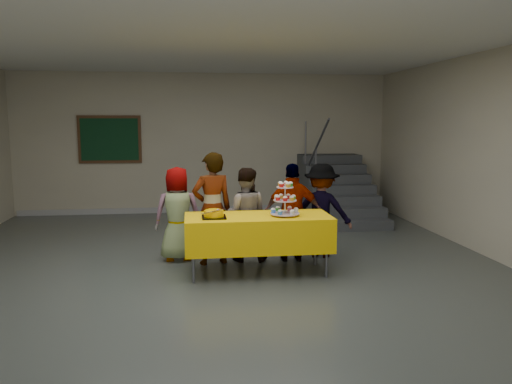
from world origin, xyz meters
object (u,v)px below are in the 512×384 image
Objects in this scene: schoolchild_b at (212,209)px; schoolchild_d at (293,212)px; bake_table at (258,232)px; schoolchild_c at (245,214)px; bear_cake at (214,213)px; staircase at (336,193)px; schoolchild_a at (178,214)px; schoolchild_e at (321,211)px; cupcake_stand at (285,201)px; noticeboard at (110,139)px.

schoolchild_b is 1.15m from schoolchild_d.
bake_table is at bearing 49.62° from schoolchild_d.
schoolchild_c is at bearing 177.79° from schoolchild_b.
staircase is at bearing 54.50° from bear_cake.
schoolchild_a is at bearing 0.11° from schoolchild_c.
schoolchild_b is 4.21m from staircase.
bake_table is 1.41× the size of schoolchild_c.
schoolchild_d is at bearing 28.51° from bear_cake.
bear_cake is 1.00m from schoolchild_a.
bear_cake is at bearing 34.32° from schoolchild_d.
cupcake_stand is at bearing 70.48° from schoolchild_e.
schoolchild_e is (0.45, 0.15, -0.01)m from schoolchild_d.
schoolchild_a is 0.98× the size of schoolchild_e.
schoolchild_a reaches higher than cupcake_stand.
cupcake_stand is at bearing 132.17° from schoolchild_b.
schoolchild_c is 1.13m from schoolchild_e.
bear_cake is at bearing -178.57° from cupcake_stand.
schoolchild_e reaches higher than schoolchild_c.
cupcake_stand is (0.34, -0.05, 0.40)m from bake_table.
schoolchild_c is (0.95, -0.15, -0.01)m from schoolchild_a.
schoolchild_d is (1.62, -0.24, 0.02)m from schoolchild_a.
cupcake_stand is 0.87m from schoolchild_c.
noticeboard reaches higher than schoolchild_c.
schoolchild_d reaches higher than schoolchild_e.
schoolchild_a is 2.08m from schoolchild_e.
schoolchild_a reaches higher than bear_cake.
bake_table is 0.78× the size of staircase.
noticeboard reaches higher than staircase.
schoolchild_e is 5.34m from noticeboard.
noticeboard reaches higher than bear_cake.
bear_cake is 0.87m from schoolchild_c.
schoolchild_a is 0.56× the size of staircase.
bake_table is at bearing 57.20° from schoolchild_e.
bake_table is at bearing -119.86° from staircase.
cupcake_stand is at bearing -8.04° from bake_table.
schoolchild_a is 1.01× the size of schoolchild_c.
schoolchild_e is at bearing 170.90° from schoolchild_b.
staircase reaches higher than schoolchild_d.
schoolchild_d is at bearing -52.33° from noticeboard.
schoolchild_c is (-0.44, 0.69, -0.29)m from cupcake_stand.
schoolchild_e reaches higher than bear_cake.
bear_cake is at bearing -67.10° from noticeboard.
noticeboard reaches higher than bake_table.
schoolchild_a is at bearing -2.66° from schoolchild_d.
cupcake_stand is 0.28× the size of schoolchild_b.
schoolchild_b is 1.17× the size of schoolchild_c.
bake_table is 0.81m from schoolchild_b.
staircase is (1.12, 3.04, -0.20)m from schoolchild_e.
bear_cake is 0.26× the size of schoolchild_d.
noticeboard reaches higher than schoolchild_e.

